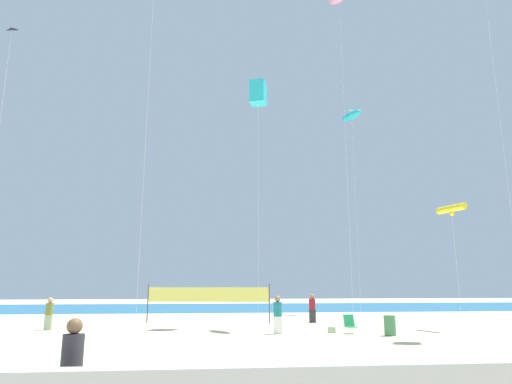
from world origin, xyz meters
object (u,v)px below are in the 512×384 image
beachgoer_olive_shirt (49,313)px  kite_yellow_tube (451,209)px  trash_barrel (390,326)px  kite_cyan_inflatable (352,116)px  kite_black_diamond (11,36)px  kite_cyan_box (258,93)px  beach_handbag (332,330)px  folding_beach_chair (350,324)px  volleyball_net (208,296)px  beachgoer_maroon_shirt (312,307)px  mother_figure (72,363)px  beachgoer_teal_shirt (278,313)px

beachgoer_olive_shirt → kite_yellow_tube: kite_yellow_tube is taller
beachgoer_olive_shirt → trash_barrel: (16.86, -4.49, -0.43)m
kite_cyan_inflatable → kite_black_diamond: kite_cyan_inflatable is taller
kite_cyan_box → kite_cyan_inflatable: (10.00, 11.05, 3.24)m
beach_handbag → folding_beach_chair: bearing=-18.2°
beachgoer_olive_shirt → folding_beach_chair: 15.67m
beachgoer_olive_shirt → folding_beach_chair: beachgoer_olive_shirt is taller
beachgoer_olive_shirt → volleyball_net: size_ratio=0.22×
beachgoer_maroon_shirt → kite_cyan_inflatable: bearing=-25.0°
mother_figure → folding_beach_chair: size_ratio=1.93×
beachgoer_olive_shirt → volleyball_net: volleyball_net is taller
beachgoer_olive_shirt → kite_black_diamond: bearing=-157.5°
trash_barrel → kite_cyan_inflatable: size_ratio=0.05×
beachgoer_olive_shirt → volleyball_net: (8.36, 3.60, 0.74)m
beachgoer_olive_shirt → folding_beach_chair: size_ratio=1.88×
kite_black_diamond → kite_cyan_box: bearing=22.7°
trash_barrel → kite_black_diamond: kite_black_diamond is taller
mother_figure → beach_handbag: bearing=78.6°
folding_beach_chair → trash_barrel: bearing=-28.3°
beachgoer_maroon_shirt → volleyball_net: bearing=95.1°
folding_beach_chair → kite_yellow_tube: kite_yellow_tube is taller
volleyball_net → kite_cyan_box: bearing=-38.1°
kite_cyan_box → kite_black_diamond: bearing=-157.3°
beach_handbag → mother_figure: bearing=-122.7°
kite_cyan_box → kite_black_diamond: (-13.02, -5.45, -0.07)m
beachgoer_teal_shirt → kite_yellow_tube: (10.15, 1.16, 5.56)m
beachgoer_teal_shirt → volleyball_net: 7.57m
beachgoer_olive_shirt → kite_yellow_tube: size_ratio=0.25×
kite_yellow_tube → kite_black_diamond: bearing=-174.7°
mother_figure → kite_black_diamond: bearing=143.2°
mother_figure → beachgoer_teal_shirt: beachgoer_teal_shirt is taller
beachgoer_teal_shirt → beachgoer_maroon_shirt: (3.18, 6.22, -0.02)m
volleyball_net → kite_cyan_box: (2.94, -2.30, 12.89)m
kite_yellow_tube → beach_handbag: bearing=-171.9°
beach_handbag → trash_barrel: bearing=-31.3°
trash_barrel → volleyball_net: (-8.49, 8.10, 1.17)m
mother_figure → kite_yellow_tube: (16.03, 14.40, 5.61)m
kite_cyan_inflatable → kite_black_diamond: 28.52m
trash_barrel → kite_yellow_tube: size_ratio=0.14×
beachgoer_teal_shirt → beachgoer_maroon_shirt: beachgoer_teal_shirt is taller
kite_cyan_box → kite_black_diamond: size_ratio=1.02×
folding_beach_chair → beach_handbag: (-0.85, 0.28, -0.32)m
trash_barrel → beach_handbag: size_ratio=2.52×
beachgoer_olive_shirt → kite_cyan_inflatable: kite_cyan_inflatable is taller
folding_beach_chair → kite_yellow_tube: bearing=20.5°
beachgoer_olive_shirt → beachgoer_maroon_shirt: 15.26m
mother_figure → beach_handbag: (8.57, 13.33, -0.77)m
kite_yellow_tube → kite_cyan_inflatable: bearing=92.4°
beachgoer_teal_shirt → folding_beach_chair: beachgoer_teal_shirt is taller
beach_handbag → kite_black_diamond: bearing=-176.1°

